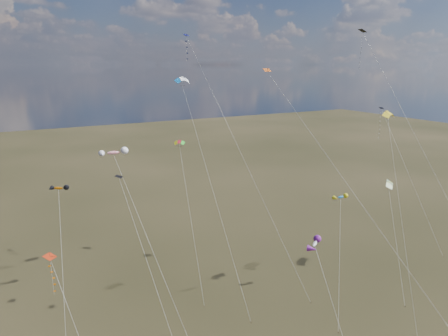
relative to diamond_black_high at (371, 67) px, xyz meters
name	(u,v)px	position (x,y,z in m)	size (l,w,h in m)	color
diamond_black_high	(371,67)	(0.00, 0.00, 0.00)	(6.91, 24.49, 38.18)	black
diamond_navy_tall	(198,71)	(-21.53, 13.82, -0.61)	(10.47, 20.62, 37.69)	#0F1046
diamond_black_mid	(135,226)	(-35.47, 2.32, -18.92)	(2.84, 16.44, 19.39)	black
diamond_red_low	(54,279)	(-45.34, 0.35, -22.47)	(3.73, 9.45, 13.12)	#A8260D
diamond_navy_right	(383,130)	(13.80, 8.32, -11.52)	(4.50, 13.73, 25.49)	#080D44
diamond_orange_center	(345,181)	(-16.74, -13.22, -11.70)	(13.23, 25.62, 32.72)	#D65B1C
parafoil_yellow	(389,114)	(-1.20, -5.08, -6.30)	(7.72, 14.14, 27.30)	gold
parafoil_blue_white	(183,80)	(-24.25, 13.22, -1.98)	(2.99, 18.24, 31.68)	#0E63AC
parafoil_striped	(390,182)	(5.12, -1.39, -18.04)	(8.27, 11.55, 15.62)	#EEE507
parafoil_tricolor	(180,143)	(-22.86, 18.74, -12.53)	(4.62, 17.81, 21.02)	#FCF912
novelty_orange_black	(58,189)	(-42.72, 15.02, -16.61)	(3.45, 14.02, 16.81)	#DD6803
novelty_white_purple	(315,244)	(-20.16, -12.94, -18.41)	(3.07, 12.73, 14.97)	silver
novelty_redwhite_stripe	(114,153)	(-35.51, 11.43, -11.53)	(6.06, 16.56, 22.03)	red
novelty_blue_yellow	(341,198)	(-7.19, -3.24, -18.14)	(7.66, 8.49, 15.24)	blue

